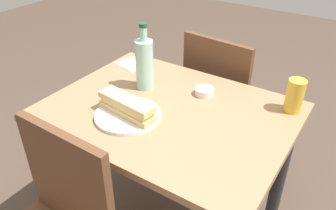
# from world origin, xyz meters

# --- Properties ---
(dining_table) EXTENTS (0.97, 0.73, 0.73)m
(dining_table) POSITION_xyz_m (0.00, 0.00, 0.60)
(dining_table) COLOR #997251
(dining_table) RESTS_ON ground
(chair_far) EXTENTS (0.44, 0.44, 0.87)m
(chair_far) POSITION_xyz_m (-0.01, 0.56, 0.50)
(chair_far) COLOR brown
(chair_far) RESTS_ON ground
(plate_near) EXTENTS (0.26, 0.26, 0.01)m
(plate_near) POSITION_xyz_m (-0.10, -0.13, 0.73)
(plate_near) COLOR white
(plate_near) RESTS_ON dining_table
(baguette_sandwich_near) EXTENTS (0.25, 0.10, 0.07)m
(baguette_sandwich_near) POSITION_xyz_m (-0.10, -0.13, 0.78)
(baguette_sandwich_near) COLOR #DBB77A
(baguette_sandwich_near) RESTS_ON plate_near
(knife_near) EXTENTS (0.18, 0.03, 0.01)m
(knife_near) POSITION_xyz_m (-0.11, -0.07, 0.74)
(knife_near) COLOR silver
(knife_near) RESTS_ON plate_near
(water_bottle) EXTENTS (0.08, 0.08, 0.29)m
(water_bottle) POSITION_xyz_m (-0.18, 0.10, 0.84)
(water_bottle) COLOR #99C6B7
(water_bottle) RESTS_ON dining_table
(beer_glass) EXTENTS (0.07, 0.07, 0.14)m
(beer_glass) POSITION_xyz_m (0.42, 0.26, 0.79)
(beer_glass) COLOR gold
(beer_glass) RESTS_ON dining_table
(olive_bowl) EXTENTS (0.08, 0.08, 0.03)m
(olive_bowl) POSITION_xyz_m (0.07, 0.18, 0.74)
(olive_bowl) COLOR silver
(olive_bowl) RESTS_ON dining_table
(paper_napkin) EXTENTS (0.17, 0.17, 0.00)m
(paper_napkin) POSITION_xyz_m (-0.38, 0.26, 0.73)
(paper_napkin) COLOR white
(paper_napkin) RESTS_ON dining_table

